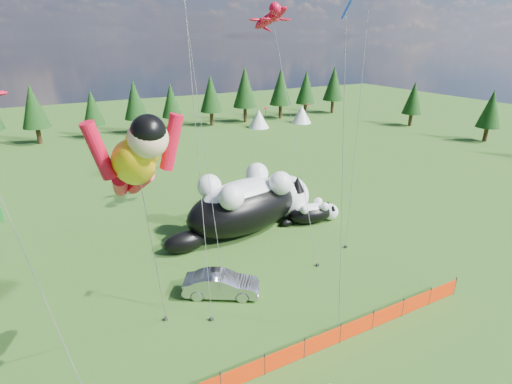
{
  "coord_description": "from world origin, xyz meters",
  "views": [
    {
      "loc": [
        -7.37,
        -14.19,
        13.34
      ],
      "look_at": [
        2.32,
        4.0,
        5.27
      ],
      "focal_mm": 28.0,
      "sensor_mm": 36.0,
      "label": 1
    }
  ],
  "objects": [
    {
      "name": "cat_small",
      "position": [
        9.53,
        8.24,
        0.82
      ],
      "size": [
        4.77,
        2.19,
        1.73
      ],
      "rotation": [
        0.0,
        0.0,
        -0.15
      ],
      "color": "black",
      "rests_on": "ground"
    },
    {
      "name": "cat_large",
      "position": [
        4.78,
        9.51,
        2.11
      ],
      "size": [
        12.21,
        5.92,
        4.43
      ],
      "rotation": [
        0.0,
        0.0,
        0.19
      ],
      "color": "black",
      "rests_on": "ground"
    },
    {
      "name": "car",
      "position": [
        -0.36,
        2.98,
        0.68
      ],
      "size": [
        4.29,
        3.33,
        1.36
      ],
      "primitive_type": "imported",
      "rotation": [
        0.0,
        0.0,
        1.04
      ],
      "color": "#AEAEB2",
      "rests_on": "ground"
    },
    {
      "name": "festival_tents",
      "position": [
        11.0,
        40.0,
        1.4
      ],
      "size": [
        50.0,
        3.2,
        2.8
      ],
      "primitive_type": null,
      "color": "white",
      "rests_on": "ground"
    },
    {
      "name": "superhero_kite",
      "position": [
        -4.98,
        -1.17,
        9.42
      ],
      "size": [
        5.28,
        6.41,
        11.88
      ],
      "color": "#EEB00C",
      "rests_on": "ground"
    },
    {
      "name": "tree_line",
      "position": [
        0.0,
        45.0,
        4.0
      ],
      "size": [
        90.0,
        4.0,
        8.0
      ],
      "primitive_type": null,
      "color": "black",
      "rests_on": "ground"
    },
    {
      "name": "gecko_kite",
      "position": [
        8.21,
        12.86,
        14.53
      ],
      "size": [
        3.92,
        12.87,
        17.62
      ],
      "color": "red",
      "rests_on": "ground"
    },
    {
      "name": "safety_fence",
      "position": [
        0.0,
        -3.0,
        0.5
      ],
      "size": [
        22.06,
        0.06,
        1.1
      ],
      "color": "#262626",
      "rests_on": "ground"
    },
    {
      "name": "ground",
      "position": [
        0.0,
        0.0,
        0.0
      ],
      "size": [
        160.0,
        160.0,
        0.0
      ],
      "primitive_type": "plane",
      "color": "#0B3209",
      "rests_on": "ground"
    },
    {
      "name": "diamond_kite_c",
      "position": [
        3.8,
        -0.8,
        13.51
      ],
      "size": [
        0.79,
        2.19,
        15.0
      ],
      "color": "#0C3DB5",
      "rests_on": "ground"
    }
  ]
}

